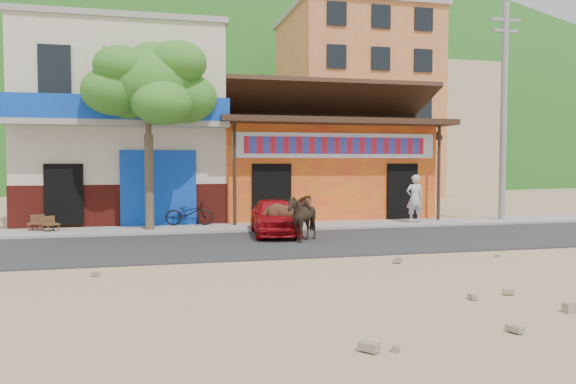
# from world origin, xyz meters

# --- Properties ---
(ground) EXTENTS (120.00, 120.00, 0.00)m
(ground) POSITION_xyz_m (0.00, 0.00, 0.00)
(ground) COLOR #9E825B
(ground) RESTS_ON ground
(road) EXTENTS (60.00, 5.00, 0.04)m
(road) POSITION_xyz_m (0.00, 2.50, 0.02)
(road) COLOR #28282B
(road) RESTS_ON ground
(sidewalk) EXTENTS (60.00, 2.00, 0.12)m
(sidewalk) POSITION_xyz_m (0.00, 6.00, 0.06)
(sidewalk) COLOR gray
(sidewalk) RESTS_ON ground
(dance_club) EXTENTS (8.00, 6.00, 3.60)m
(dance_club) POSITION_xyz_m (2.00, 10.00, 1.80)
(dance_club) COLOR orange
(dance_club) RESTS_ON ground
(cafe_building) EXTENTS (7.00, 6.00, 7.00)m
(cafe_building) POSITION_xyz_m (-5.50, 10.00, 3.50)
(cafe_building) COLOR beige
(cafe_building) RESTS_ON ground
(apartment_front) EXTENTS (9.00, 9.00, 12.00)m
(apartment_front) POSITION_xyz_m (9.00, 24.00, 6.00)
(apartment_front) COLOR #CC723F
(apartment_front) RESTS_ON ground
(apartment_rear) EXTENTS (8.00, 8.00, 10.00)m
(apartment_rear) POSITION_xyz_m (18.00, 30.00, 5.00)
(apartment_rear) COLOR tan
(apartment_rear) RESTS_ON ground
(hillside) EXTENTS (100.00, 40.00, 24.00)m
(hillside) POSITION_xyz_m (0.00, 70.00, 12.00)
(hillside) COLOR #194C14
(hillside) RESTS_ON ground
(tree) EXTENTS (3.00, 3.00, 6.00)m
(tree) POSITION_xyz_m (-4.60, 5.80, 3.12)
(tree) COLOR #2D721E
(tree) RESTS_ON sidewalk
(utility_pole) EXTENTS (0.24, 0.24, 8.00)m
(utility_pole) POSITION_xyz_m (8.20, 6.00, 4.12)
(utility_pole) COLOR gray
(utility_pole) RESTS_ON sidewalk
(cow_tan) EXTENTS (1.69, 1.18, 1.30)m
(cow_tan) POSITION_xyz_m (-0.82, 3.08, 0.69)
(cow_tan) COLOR brown
(cow_tan) RESTS_ON road
(cow_dark) EXTENTS (1.29, 1.17, 1.31)m
(cow_dark) POSITION_xyz_m (-0.50, 2.50, 0.70)
(cow_dark) COLOR black
(cow_dark) RESTS_ON road
(red_car) EXTENTS (1.70, 3.47, 1.14)m
(red_car) POSITION_xyz_m (-0.92, 4.11, 0.61)
(red_car) COLOR #AC0C14
(red_car) RESTS_ON road
(scooter) EXTENTS (1.63, 0.70, 0.83)m
(scooter) POSITION_xyz_m (-3.30, 6.67, 0.54)
(scooter) COLOR black
(scooter) RESTS_ON sidewalk
(pedestrian) EXTENTS (0.65, 0.45, 1.69)m
(pedestrian) POSITION_xyz_m (4.50, 5.72, 0.97)
(pedestrian) COLOR silver
(pedestrian) RESTS_ON sidewalk
(cafe_chair_left) EXTENTS (0.47, 0.47, 0.90)m
(cafe_chair_left) POSITION_xyz_m (-8.05, 6.36, 0.57)
(cafe_chair_left) COLOR #4D3619
(cafe_chair_left) RESTS_ON sidewalk
(cafe_chair_right) EXTENTS (0.57, 0.57, 0.87)m
(cafe_chair_right) POSITION_xyz_m (-7.56, 6.00, 0.56)
(cafe_chair_right) COLOR #4A2B18
(cafe_chair_right) RESTS_ON sidewalk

